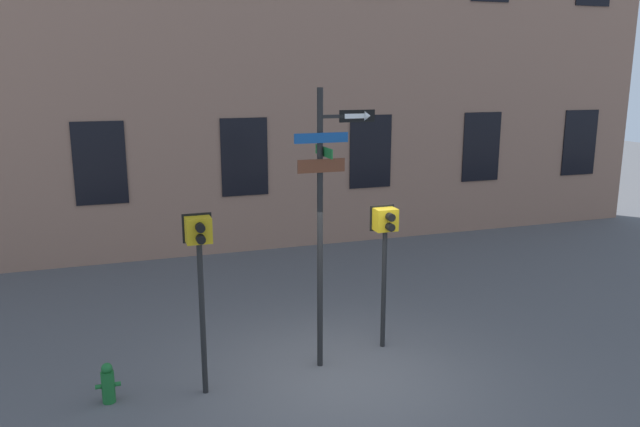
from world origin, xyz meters
name	(u,v)px	position (x,y,z in m)	size (l,w,h in m)	color
ground_plane	(346,375)	(0.00, 0.00, 0.00)	(60.00, 60.00, 0.00)	#515154
street_sign_pole	(324,208)	(-0.19, 0.44, 2.55)	(1.26, 0.73, 4.32)	black
pedestrian_signal_left	(200,255)	(-2.11, 0.16, 2.08)	(0.41, 0.40, 2.64)	black
pedestrian_signal_right	(385,237)	(0.97, 0.78, 1.92)	(0.42, 0.40, 2.42)	black
fire_hydrant	(108,383)	(-3.44, 0.33, 0.29)	(0.34, 0.18, 0.59)	#196028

